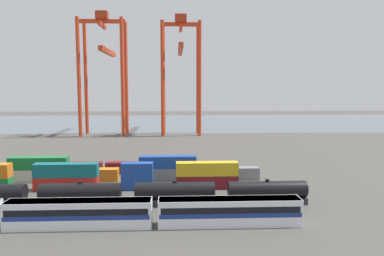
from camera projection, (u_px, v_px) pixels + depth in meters
ground_plane at (128, 154)px, 109.49m from camera, size 420.00×420.00×0.00m
harbour_water at (151, 122)px, 214.71m from camera, size 400.00×110.00×0.01m
passenger_train at (79, 213)px, 51.62m from camera, size 62.83×3.14×3.90m
freight_tank_row at (81, 194)px, 61.07m from camera, size 75.94×2.75×4.21m
shipping_container_4 at (67, 183)px, 70.93m from camera, size 12.10×2.44×2.60m
shipping_container_5 at (66, 170)px, 70.65m from camera, size 12.10×2.44×2.60m
shipping_container_6 at (137, 182)px, 71.53m from camera, size 6.04×2.44×2.60m
shipping_container_7 at (137, 169)px, 71.25m from camera, size 6.04×2.44×2.60m
shipping_container_8 at (207, 182)px, 72.13m from camera, size 12.10×2.44×2.60m
shipping_container_9 at (207, 169)px, 71.86m from camera, size 12.10×2.44×2.60m
shipping_container_11 at (39, 175)px, 77.42m from camera, size 12.10×2.44×2.60m
shipping_container_12 at (39, 163)px, 77.14m from camera, size 12.10×2.44×2.60m
shipping_container_13 at (104, 175)px, 78.02m from camera, size 6.04×2.44×2.60m
shipping_container_14 at (168, 174)px, 78.62m from camera, size 12.10×2.44×2.60m
shipping_container_15 at (168, 162)px, 78.34m from camera, size 12.10×2.44×2.60m
shipping_container_16 at (231, 173)px, 79.22m from camera, size 12.10×2.44×2.60m
shipping_container_18 at (18, 169)px, 83.93m from camera, size 12.10×2.44×2.60m
shipping_container_19 at (75, 168)px, 84.50m from camera, size 12.10×2.44×2.60m
shipping_container_20 at (132, 167)px, 85.08m from camera, size 12.10×2.44×2.60m
gantry_crane_west at (104, 62)px, 155.50m from camera, size 19.02×34.28×51.10m
gantry_crane_central at (181, 63)px, 158.15m from camera, size 16.74×41.37×50.12m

